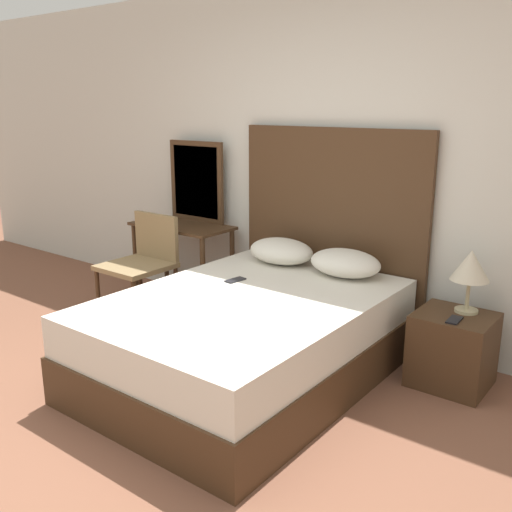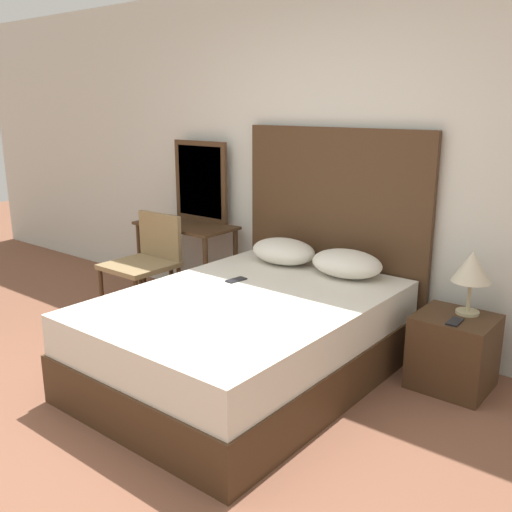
{
  "view_description": "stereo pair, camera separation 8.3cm",
  "coord_description": "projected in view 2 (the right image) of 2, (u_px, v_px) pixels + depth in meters",
  "views": [
    {
      "loc": [
        2.2,
        -1.58,
        1.78
      ],
      "look_at": [
        0.03,
        1.25,
        0.82
      ],
      "focal_mm": 40.0,
      "sensor_mm": 36.0,
      "label": 1
    },
    {
      "loc": [
        2.26,
        -1.53,
        1.78
      ],
      "look_at": [
        0.03,
        1.25,
        0.82
      ],
      "focal_mm": 40.0,
      "sensor_mm": 36.0,
      "label": 2
    }
  ],
  "objects": [
    {
      "name": "ground_plane",
      "position": [
        103.0,
        454.0,
        2.98
      ],
      "size": [
        16.0,
        16.0,
        0.0
      ],
      "primitive_type": "plane",
      "color": "brown"
    },
    {
      "name": "phone_on_bed",
      "position": [
        236.0,
        280.0,
        4.01
      ],
      "size": [
        0.09,
        0.16,
        0.01
      ],
      "color": "#232328",
      "rests_on": "bed"
    },
    {
      "name": "phone_on_nightstand",
      "position": [
        455.0,
        322.0,
        3.48
      ],
      "size": [
        0.08,
        0.15,
        0.01
      ],
      "color": "black",
      "rests_on": "nightstand"
    },
    {
      "name": "wall_back",
      "position": [
        338.0,
        161.0,
        4.35
      ],
      "size": [
        10.0,
        0.06,
        2.7
      ],
      "color": "silver",
      "rests_on": "ground_plane"
    },
    {
      "name": "headboard",
      "position": [
        333.0,
        233.0,
        4.42
      ],
      "size": [
        1.58,
        0.05,
        1.61
      ],
      "color": "#422B19",
      "rests_on": "ground_plane"
    },
    {
      "name": "pillow_right",
      "position": [
        347.0,
        264.0,
        4.08
      ],
      "size": [
        0.53,
        0.38,
        0.19
      ],
      "color": "silver",
      "rests_on": "bed"
    },
    {
      "name": "vanity_mirror",
      "position": [
        200.0,
        181.0,
        5.12
      ],
      "size": [
        0.61,
        0.03,
        0.72
      ],
      "color": "#422B19",
      "rests_on": "vanity_desk"
    },
    {
      "name": "table_lamp",
      "position": [
        472.0,
        269.0,
        3.55
      ],
      "size": [
        0.24,
        0.24,
        0.41
      ],
      "color": "tan",
      "rests_on": "nightstand"
    },
    {
      "name": "nightstand",
      "position": [
        453.0,
        352.0,
        3.65
      ],
      "size": [
        0.47,
        0.44,
        0.48
      ],
      "color": "#422B19",
      "rests_on": "ground_plane"
    },
    {
      "name": "vanity_desk",
      "position": [
        186.0,
        239.0,
        5.1
      ],
      "size": [
        0.92,
        0.46,
        0.74
      ],
      "color": "#422B19",
      "rests_on": "ground_plane"
    },
    {
      "name": "chair",
      "position": [
        147.0,
        258.0,
        4.79
      ],
      "size": [
        0.51,
        0.52,
        0.88
      ],
      "color": "olive",
      "rests_on": "ground_plane"
    },
    {
      "name": "pillow_left",
      "position": [
        283.0,
        251.0,
        4.42
      ],
      "size": [
        0.53,
        0.38,
        0.19
      ],
      "color": "silver",
      "rests_on": "bed"
    },
    {
      "name": "bed",
      "position": [
        246.0,
        338.0,
        3.76
      ],
      "size": [
        1.5,
        2.07,
        0.57
      ],
      "color": "#422B19",
      "rests_on": "ground_plane"
    }
  ]
}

